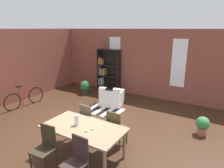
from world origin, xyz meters
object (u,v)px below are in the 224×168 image
object	(u,v)px
armchair_white	(112,98)
potted_plant_corner	(85,87)
vase_on_table	(77,120)
bicycle_second	(25,98)
potted_plant_by_shelf	(203,125)
dining_table	(83,130)
dining_chair_near_left	(45,146)
dining_chair_far_left	(89,119)
dining_chair_near_right	(77,160)
dining_chair_far_right	(116,127)
bookshelf_tall	(107,71)

from	to	relation	value
armchair_white	potted_plant_corner	xyz separation A→B (m)	(-1.70, 0.51, 0.05)
vase_on_table	bicycle_second	bearing A→B (deg)	161.35
bicycle_second	potted_plant_by_shelf	world-z (taller)	bicycle_second
dining_table	potted_plant_corner	world-z (taller)	dining_table
dining_chair_near_left	dining_table	bearing A→B (deg)	59.84
vase_on_table	potted_plant_by_shelf	bearing A→B (deg)	45.86
dining_table	vase_on_table	xyz separation A→B (m)	(-0.18, -0.00, 0.20)
potted_plant_corner	bicycle_second	bearing A→B (deg)	-113.92
dining_chair_far_left	potted_plant_by_shelf	bearing A→B (deg)	33.33
dining_chair_near_right	vase_on_table	bearing A→B (deg)	129.59
armchair_white	potted_plant_corner	world-z (taller)	armchair_white
dining_chair_far_right	dining_chair_near_right	size ratio (longest dim) A/B	1.00
armchair_white	potted_plant_by_shelf	world-z (taller)	armchair_white
dining_chair_near_left	dining_chair_near_right	bearing A→B (deg)	0.01
dining_table	potted_plant_by_shelf	distance (m)	3.30
dining_chair_far_right	dining_chair_near_left	world-z (taller)	same
vase_on_table	dining_chair_far_left	size ratio (longest dim) A/B	0.26
dining_chair_far_right	potted_plant_corner	xyz separation A→B (m)	(-3.22, 2.84, -0.19)
potted_plant_corner	bookshelf_tall	bearing A→B (deg)	56.26
dining_chair_far_left	armchair_white	size ratio (longest dim) A/B	0.98
vase_on_table	armchair_white	world-z (taller)	vase_on_table
dining_chair_near_right	bookshelf_tall	bearing A→B (deg)	116.75
dining_table	dining_chair_near_left	size ratio (longest dim) A/B	1.94
potted_plant_corner	dining_chair_near_right	bearing A→B (deg)	-53.03
dining_chair_near_left	armchair_white	xyz separation A→B (m)	(-0.69, 3.78, -0.23)
armchair_white	potted_plant_by_shelf	size ratio (longest dim) A/B	1.86
dining_chair_far_left	potted_plant_by_shelf	distance (m)	3.13
dining_chair_far_right	bicycle_second	xyz separation A→B (m)	(-4.26, 0.51, -0.19)
potted_plant_by_shelf	dining_chair_near_right	bearing A→B (deg)	-119.21
dining_chair_near_left	bicycle_second	bearing A→B (deg)	150.18
dining_table	dining_chair_far_left	xyz separation A→B (m)	(-0.42, 0.73, -0.15)
dining_table	dining_chair_near_left	xyz separation A→B (m)	(-0.42, -0.73, -0.15)
dining_table	armchair_white	world-z (taller)	armchair_white
dining_chair_far_right	bicycle_second	bearing A→B (deg)	173.16
dining_table	vase_on_table	world-z (taller)	vase_on_table
potted_plant_by_shelf	dining_table	bearing A→B (deg)	-131.88
dining_chair_far_left	dining_chair_far_right	bearing A→B (deg)	-0.02
vase_on_table	dining_chair_near_right	distance (m)	1.00
bicycle_second	potted_plant_corner	world-z (taller)	bicycle_second
dining_table	bicycle_second	bearing A→B (deg)	162.17
dining_chair_near_left	potted_plant_by_shelf	bearing A→B (deg)	50.50
dining_table	potted_plant_corner	size ratio (longest dim) A/B	3.08
dining_chair_near_left	potted_plant_corner	bearing A→B (deg)	119.11
potted_plant_corner	vase_on_table	bearing A→B (deg)	-53.59
bookshelf_tall	dining_chair_far_left	bearing A→B (deg)	-64.60
vase_on_table	potted_plant_by_shelf	size ratio (longest dim) A/B	0.47
dining_chair_near_left	bookshelf_tall	xyz separation A→B (m)	(-1.78, 5.20, 0.46)
dining_chair_far_left	bicycle_second	xyz separation A→B (m)	(-3.42, 0.51, -0.19)
dining_chair_near_right	bookshelf_tall	world-z (taller)	bookshelf_tall
dining_chair_far_left	armchair_white	xyz separation A→B (m)	(-0.69, 2.33, -0.23)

